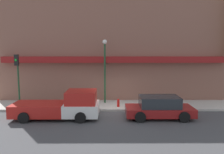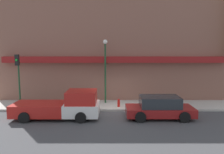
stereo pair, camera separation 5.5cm
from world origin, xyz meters
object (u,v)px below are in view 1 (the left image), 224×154
(parked_car, at_px, (159,107))
(fire_hydrant, at_px, (118,103))
(street_lamp, at_px, (105,63))
(traffic_light, at_px, (18,71))
(pickup_truck, at_px, (62,106))

(parked_car, relative_size, fire_hydrant, 7.25)
(street_lamp, distance_m, traffic_light, 6.53)
(street_lamp, bearing_deg, parked_car, -43.95)
(pickup_truck, xyz_separation_m, traffic_light, (-3.71, 2.22, 2.05))
(traffic_light, bearing_deg, fire_hydrant, 0.27)
(parked_car, xyz_separation_m, street_lamp, (-3.61, 3.48, 2.65))
(parked_car, distance_m, street_lamp, 5.68)
(fire_hydrant, distance_m, traffic_light, 7.80)
(street_lamp, bearing_deg, traffic_light, -168.78)
(pickup_truck, height_order, street_lamp, street_lamp)
(fire_hydrant, bearing_deg, parked_car, -41.12)
(parked_car, distance_m, fire_hydrant, 3.43)
(pickup_truck, relative_size, fire_hydrant, 9.22)
(street_lamp, bearing_deg, fire_hydrant, -49.98)
(fire_hydrant, xyz_separation_m, street_lamp, (-1.03, 1.23, 2.90))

